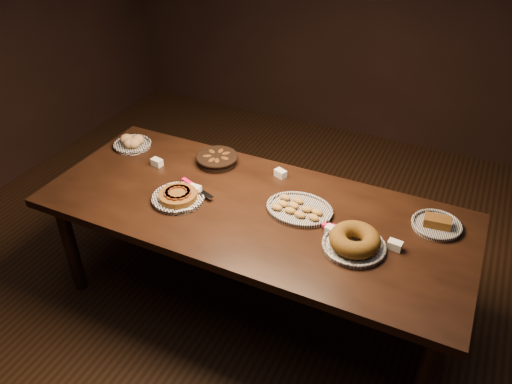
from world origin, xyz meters
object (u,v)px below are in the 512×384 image
at_px(madeleine_platter, 299,209).
at_px(buffet_table, 252,217).
at_px(bundt_cake_plate, 354,241).
at_px(apple_tart_plate, 178,196).

bearing_deg(madeleine_platter, buffet_table, -165.65).
xyz_separation_m(madeleine_platter, bundt_cake_plate, (0.36, -0.16, 0.03)).
relative_size(buffet_table, madeleine_platter, 6.51).
height_order(buffet_table, madeleine_platter, madeleine_platter).
bearing_deg(bundt_cake_plate, madeleine_platter, 146.36).
relative_size(buffet_table, apple_tart_plate, 7.06).
bearing_deg(bundt_cake_plate, buffet_table, 162.56).
relative_size(apple_tart_plate, madeleine_platter, 0.92).
distance_m(apple_tart_plate, bundt_cake_plate, 1.02).
bearing_deg(madeleine_platter, apple_tart_plate, -166.20).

